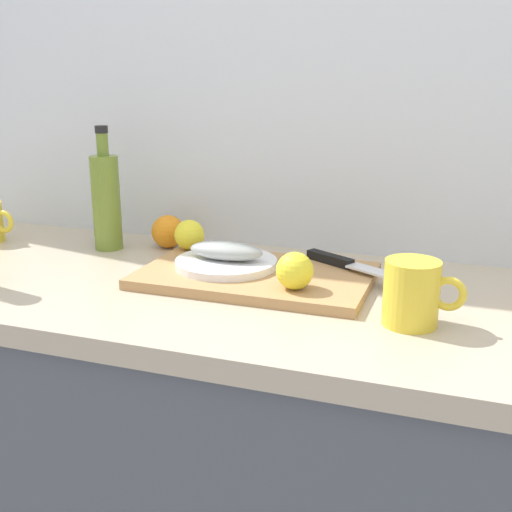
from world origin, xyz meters
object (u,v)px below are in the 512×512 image
at_px(white_plate, 226,263).
at_px(fish_fillet, 226,251).
at_px(chef_knife, 350,265).
at_px(lemon_0, 295,271).
at_px(coffee_mug_1, 413,293).
at_px(cutting_board, 256,276).
at_px(olive_oil_bottle, 106,200).

xyz_separation_m(white_plate, fish_fillet, (0.00, -0.00, 0.03)).
height_order(fish_fillet, chef_knife, fish_fillet).
bearing_deg(lemon_0, chef_knife, 64.85).
bearing_deg(fish_fillet, coffee_mug_1, -19.71).
relative_size(cutting_board, fish_fillet, 2.91).
distance_m(white_plate, olive_oil_bottle, 0.36).
xyz_separation_m(cutting_board, fish_fillet, (-0.07, 0.01, 0.04)).
relative_size(white_plate, olive_oil_bottle, 0.72).
xyz_separation_m(cutting_board, olive_oil_bottle, (-0.40, 0.11, 0.10)).
xyz_separation_m(cutting_board, coffee_mug_1, (0.31, -0.13, 0.04)).
bearing_deg(coffee_mug_1, olive_oil_bottle, 161.50).
bearing_deg(cutting_board, fish_fillet, 174.69).
height_order(white_plate, lemon_0, lemon_0).
bearing_deg(cutting_board, lemon_0, -37.73).
bearing_deg(olive_oil_bottle, white_plate, -17.13).
height_order(fish_fillet, olive_oil_bottle, olive_oil_bottle).
bearing_deg(chef_knife, lemon_0, -86.28).
height_order(chef_knife, lemon_0, lemon_0).
distance_m(cutting_board, chef_knife, 0.19).
bearing_deg(coffee_mug_1, cutting_board, 157.51).
distance_m(white_plate, coffee_mug_1, 0.40).
bearing_deg(chef_knife, cutting_board, -127.92).
xyz_separation_m(lemon_0, olive_oil_bottle, (-0.50, 0.19, 0.06)).
distance_m(fish_fillet, coffee_mug_1, 0.40).
relative_size(cutting_board, olive_oil_bottle, 1.58).
height_order(cutting_board, olive_oil_bottle, olive_oil_bottle).
relative_size(chef_knife, coffee_mug_1, 2.09).
bearing_deg(olive_oil_bottle, fish_fillet, -17.13).
xyz_separation_m(olive_oil_bottle, coffee_mug_1, (0.71, -0.24, -0.06)).
bearing_deg(chef_knife, coffee_mug_1, -26.57).
bearing_deg(cutting_board, coffee_mug_1, -22.49).
relative_size(cutting_board, coffee_mug_1, 3.45).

